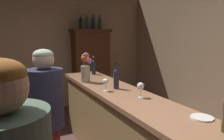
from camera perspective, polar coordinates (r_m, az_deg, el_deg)
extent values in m
cube|color=tan|center=(5.05, -19.37, 4.73)|extent=(5.30, 0.12, 2.67)
cube|color=olive|center=(2.77, 3.05, -16.72)|extent=(0.51, 3.00, 0.96)
cube|color=#996747|center=(2.58, 3.15, -6.56)|extent=(0.58, 3.12, 0.05)
cube|color=#472513|center=(5.10, -5.48, 0.39)|extent=(0.82, 0.35, 1.81)
cube|color=#461F11|center=(5.04, -5.64, 10.26)|extent=(0.90, 0.41, 0.06)
cylinder|color=#182430|center=(3.75, -4.83, 0.44)|extent=(0.07, 0.07, 0.21)
sphere|color=#182430|center=(3.73, -4.85, 2.02)|extent=(0.07, 0.07, 0.07)
cylinder|color=#182430|center=(3.73, -4.86, 2.67)|extent=(0.03, 0.03, 0.09)
cylinder|color=gold|center=(3.72, -4.87, 3.45)|extent=(0.03, 0.03, 0.02)
cylinder|color=#242436|center=(2.75, 1.11, -2.73)|extent=(0.07, 0.07, 0.21)
sphere|color=#242436|center=(2.73, 1.12, -0.53)|extent=(0.07, 0.07, 0.07)
cylinder|color=#242436|center=(2.72, 1.12, 0.51)|extent=(0.03, 0.03, 0.10)
cylinder|color=black|center=(2.71, 1.12, 1.72)|extent=(0.03, 0.03, 0.02)
cylinder|color=white|center=(2.42, 7.43, -7.09)|extent=(0.06, 0.06, 0.00)
cylinder|color=white|center=(2.40, 7.45, -6.05)|extent=(0.01, 0.01, 0.09)
ellipsoid|color=white|center=(2.38, 7.49, -4.15)|extent=(0.08, 0.08, 0.08)
ellipsoid|color=maroon|center=(2.39, 7.48, -4.66)|extent=(0.06, 0.06, 0.03)
cylinder|color=white|center=(2.67, -1.68, -5.44)|extent=(0.07, 0.07, 0.00)
cylinder|color=white|center=(2.66, -1.68, -4.50)|extent=(0.01, 0.01, 0.09)
ellipsoid|color=white|center=(2.64, -1.69, -2.92)|extent=(0.08, 0.08, 0.06)
ellipsoid|color=maroon|center=(2.64, -1.69, -3.29)|extent=(0.06, 0.06, 0.03)
cylinder|color=tan|center=(3.16, -6.92, -1.03)|extent=(0.13, 0.13, 0.23)
cylinder|color=#38602D|center=(3.15, -6.51, 1.07)|extent=(0.01, 0.01, 0.18)
sphere|color=yellow|center=(3.14, -6.54, 2.74)|extent=(0.08, 0.08, 0.08)
cylinder|color=#38602D|center=(3.19, -6.66, 1.66)|extent=(0.01, 0.01, 0.24)
sphere|color=#D14679|center=(3.17, -6.70, 3.79)|extent=(0.08, 0.08, 0.08)
cylinder|color=#38602D|center=(3.18, -7.46, 1.57)|extent=(0.01, 0.01, 0.23)
sphere|color=#DB452E|center=(3.16, -7.51, 3.65)|extent=(0.05, 0.05, 0.05)
cylinder|color=#38602D|center=(3.14, -7.42, 1.56)|extent=(0.01, 0.01, 0.24)
sphere|color=#C63E31|center=(3.13, -7.47, 3.75)|extent=(0.04, 0.04, 0.04)
cylinder|color=#38602D|center=(3.12, -7.30, 1.15)|extent=(0.01, 0.01, 0.20)
sphere|color=#C24620|center=(3.10, -7.34, 3.00)|extent=(0.09, 0.09, 0.09)
cylinder|color=#38602D|center=(3.11, -6.93, 1.61)|extent=(0.01, 0.01, 0.25)
sphere|color=#B95391|center=(3.10, -6.98, 3.92)|extent=(0.07, 0.07, 0.07)
cylinder|color=#38602D|center=(3.13, -6.00, 0.84)|extent=(0.01, 0.01, 0.16)
sphere|color=#C25485|center=(3.12, -6.02, 2.34)|extent=(0.08, 0.08, 0.08)
cylinder|color=white|center=(1.98, 22.50, -11.41)|extent=(0.18, 0.18, 0.01)
cylinder|color=black|center=(4.97, -8.19, 11.71)|extent=(0.07, 0.07, 0.20)
sphere|color=black|center=(4.97, -8.21, 12.84)|extent=(0.07, 0.07, 0.07)
cylinder|color=black|center=(4.98, -8.23, 13.32)|extent=(0.03, 0.03, 0.08)
cylinder|color=gold|center=(4.98, -8.24, 13.90)|extent=(0.03, 0.03, 0.02)
cylinder|color=#2B472D|center=(5.02, -6.47, 11.89)|extent=(0.07, 0.07, 0.23)
sphere|color=#2B472D|center=(5.03, -6.49, 13.17)|extent=(0.07, 0.07, 0.07)
cylinder|color=#2B472D|center=(5.03, -6.50, 13.60)|extent=(0.03, 0.03, 0.07)
cylinder|color=gold|center=(5.03, -6.51, 14.11)|extent=(0.03, 0.03, 0.02)
cylinder|color=#1B2435|center=(5.07, -4.87, 11.87)|extent=(0.08, 0.08, 0.22)
sphere|color=#1B2435|center=(5.08, -4.89, 13.12)|extent=(0.08, 0.08, 0.08)
cylinder|color=#1B2435|center=(5.08, -4.89, 13.56)|extent=(0.03, 0.03, 0.08)
cylinder|color=black|center=(5.09, -4.90, 14.08)|extent=(0.03, 0.03, 0.02)
cylinder|color=#163D25|center=(5.14, -3.17, 11.76)|extent=(0.07, 0.07, 0.21)
sphere|color=#163D25|center=(5.14, -3.18, 12.90)|extent=(0.07, 0.07, 0.07)
cylinder|color=#163D25|center=(5.14, -3.19, 13.42)|extent=(0.03, 0.03, 0.09)
cylinder|color=black|center=(5.15, -3.19, 14.02)|extent=(0.03, 0.03, 0.02)
cylinder|color=#2C2B45|center=(2.29, -17.03, -7.04)|extent=(0.36, 0.36, 0.58)
sphere|color=#D1AD91|center=(2.21, -17.50, 2.60)|extent=(0.21, 0.21, 0.21)
ellipsoid|color=#ABB49B|center=(2.21, -17.56, 3.80)|extent=(0.20, 0.20, 0.11)
cylinder|color=maroon|center=(3.47, -27.28, -13.85)|extent=(0.27, 0.27, 0.79)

